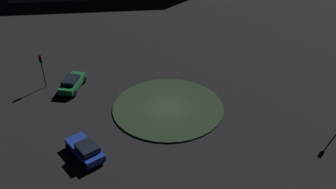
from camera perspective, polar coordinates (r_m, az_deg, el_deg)
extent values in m
plane|color=black|center=(39.12, 0.00, -2.08)|extent=(118.18, 118.18, 0.00)
cylinder|color=#263823|center=(39.08, 0.00, -1.98)|extent=(11.75, 11.75, 0.16)
cube|color=#1E7238|center=(43.48, -14.56, 1.70)|extent=(4.31, 4.17, 0.67)
cube|color=black|center=(43.00, -14.79, 2.17)|extent=(2.59, 2.55, 0.46)
cylinder|color=black|center=(45.18, -14.77, 2.41)|extent=(0.68, 0.65, 0.72)
cylinder|color=black|center=(44.54, -12.76, 2.25)|extent=(0.68, 0.65, 0.72)
cylinder|color=black|center=(42.80, -16.32, 0.35)|extent=(0.68, 0.65, 0.72)
cylinder|color=black|center=(42.12, -14.22, 0.15)|extent=(0.68, 0.65, 0.72)
cube|color=#1E38A5|center=(33.63, -12.74, -8.32)|extent=(4.40, 2.19, 0.64)
cube|color=black|center=(32.83, -12.37, -8.08)|extent=(2.06, 1.75, 0.55)
cylinder|color=black|center=(34.69, -15.17, -7.95)|extent=(0.68, 0.28, 0.66)
cylinder|color=black|center=(35.20, -12.57, -6.86)|extent=(0.68, 0.28, 0.66)
cylinder|color=black|center=(32.52, -12.79, -10.77)|extent=(0.68, 0.28, 0.66)
cylinder|color=black|center=(33.05, -10.04, -9.54)|extent=(0.68, 0.28, 0.66)
cylinder|color=#2D2D2D|center=(44.26, -18.65, 2.89)|extent=(0.12, 0.12, 3.17)
cube|color=black|center=(43.35, -19.11, 5.23)|extent=(0.36, 0.37, 0.90)
sphere|color=red|center=(43.15, -19.02, 5.52)|extent=(0.20, 0.20, 0.20)
sphere|color=#4C380F|center=(43.27, -18.95, 5.21)|extent=(0.20, 0.20, 0.20)
sphere|color=#0F3819|center=(43.38, -18.89, 4.89)|extent=(0.20, 0.20, 0.20)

